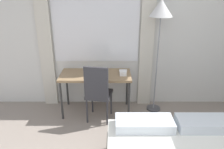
{
  "coord_description": "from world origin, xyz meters",
  "views": [
    {
      "loc": [
        -0.19,
        -1.1,
        2.1
      ],
      "look_at": [
        -0.18,
        1.97,
        0.88
      ],
      "focal_mm": 35.0,
      "sensor_mm": 36.0,
      "label": 1
    }
  ],
  "objects_px": {
    "desk": "(95,77)",
    "desk_chair": "(97,91)",
    "book": "(100,75)",
    "telephone": "(122,73)",
    "standing_lamp": "(160,15)"
  },
  "relations": [
    {
      "from": "desk",
      "to": "telephone",
      "type": "bearing_deg",
      "value": -5.3
    },
    {
      "from": "desk",
      "to": "telephone",
      "type": "xyz_separation_m",
      "value": [
        0.47,
        -0.04,
        0.1
      ]
    },
    {
      "from": "desk_chair",
      "to": "book",
      "type": "bearing_deg",
      "value": 91.66
    },
    {
      "from": "telephone",
      "to": "desk",
      "type": "bearing_deg",
      "value": 174.7
    },
    {
      "from": "standing_lamp",
      "to": "book",
      "type": "xyz_separation_m",
      "value": [
        -0.96,
        -0.14,
        -0.96
      ]
    },
    {
      "from": "desk",
      "to": "standing_lamp",
      "type": "bearing_deg",
      "value": 3.85
    },
    {
      "from": "desk",
      "to": "book",
      "type": "relative_size",
      "value": 5.35
    },
    {
      "from": "desk_chair",
      "to": "book",
      "type": "height_order",
      "value": "desk_chair"
    },
    {
      "from": "desk",
      "to": "standing_lamp",
      "type": "xyz_separation_m",
      "value": [
        1.05,
        0.07,
        1.03
      ]
    },
    {
      "from": "desk",
      "to": "desk_chair",
      "type": "distance_m",
      "value": 0.33
    },
    {
      "from": "desk_chair",
      "to": "standing_lamp",
      "type": "distance_m",
      "value": 1.56
    },
    {
      "from": "standing_lamp",
      "to": "telephone",
      "type": "relative_size",
      "value": 14.23
    },
    {
      "from": "desk",
      "to": "telephone",
      "type": "height_order",
      "value": "telephone"
    },
    {
      "from": "desk",
      "to": "desk_chair",
      "type": "bearing_deg",
      "value": -79.75
    },
    {
      "from": "standing_lamp",
      "to": "book",
      "type": "height_order",
      "value": "standing_lamp"
    }
  ]
}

